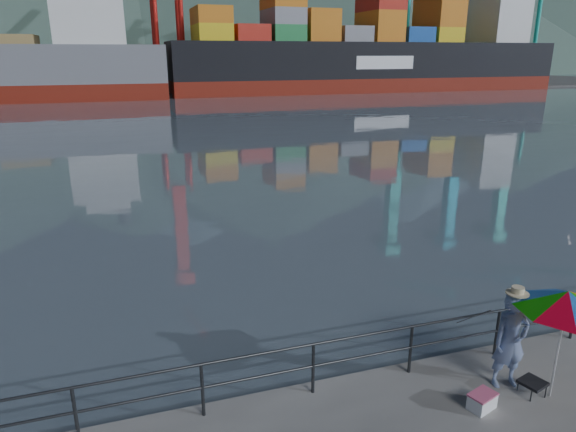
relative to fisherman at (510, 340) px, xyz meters
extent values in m
cube|color=slate|center=(-2.51, 129.19, -0.93)|extent=(500.00, 280.00, 0.00)
cube|color=#514F4C|center=(7.49, 92.19, -0.93)|extent=(200.00, 40.00, 0.40)
cylinder|color=#2D3033|center=(-2.51, 0.89, 0.07)|extent=(22.00, 0.05, 0.05)
cylinder|color=#2D3033|center=(-2.51, 0.89, -0.38)|extent=(22.00, 0.05, 0.05)
cube|color=#2D3033|center=(-2.51, 0.89, -0.43)|extent=(22.00, 0.06, 1.00)
cube|color=red|center=(7.49, 91.19, 1.67)|extent=(6.00, 2.40, 5.20)
cube|color=#267F3F|center=(13.99, 91.19, 2.97)|extent=(6.00, 2.40, 7.80)
cube|color=#194CA5|center=(20.49, 91.19, 2.97)|extent=(6.00, 2.40, 7.80)
cube|color=yellow|center=(26.99, 91.19, 1.67)|extent=(6.00, 2.40, 5.20)
cube|color=#267F3F|center=(33.49, 91.19, 2.97)|extent=(6.00, 2.40, 7.80)
cube|color=red|center=(39.99, 91.19, 1.67)|extent=(6.00, 2.40, 5.20)
cube|color=yellow|center=(46.49, 91.19, 1.67)|extent=(6.00, 2.40, 5.20)
cube|color=yellow|center=(52.99, 91.19, 2.97)|extent=(6.00, 2.40, 7.80)
cube|color=yellow|center=(59.49, 91.19, 2.97)|extent=(6.00, 2.40, 7.80)
cube|color=#267F3F|center=(7.49, 94.19, 0.37)|extent=(6.00, 2.40, 2.60)
cube|color=red|center=(13.99, 94.19, 1.67)|extent=(6.00, 2.40, 5.20)
cube|color=gray|center=(20.49, 94.19, 0.37)|extent=(6.00, 2.40, 2.60)
cube|color=gray|center=(26.99, 94.19, 0.37)|extent=(6.00, 2.40, 2.60)
cube|color=orange|center=(33.49, 94.19, 2.97)|extent=(6.00, 2.40, 7.80)
cube|color=gray|center=(39.99, 94.19, 2.97)|extent=(6.00, 2.40, 7.80)
cube|color=#267F3F|center=(46.49, 94.19, 2.97)|extent=(6.00, 2.40, 7.80)
cube|color=#267F3F|center=(52.99, 94.19, 1.67)|extent=(6.00, 2.40, 5.20)
cube|color=gray|center=(59.49, 94.19, 2.97)|extent=(6.00, 2.40, 7.80)
imported|color=navy|center=(0.00, 0.00, 0.00)|extent=(0.73, 0.53, 1.85)
cylinder|color=white|center=(0.55, -0.55, 0.03)|extent=(0.04, 0.04, 1.92)
cone|color=blue|center=(0.55, -0.55, 0.99)|extent=(2.01, 2.01, 0.35)
cube|color=black|center=(0.26, -0.40, -0.68)|extent=(0.51, 0.51, 0.05)
cube|color=#2D3033|center=(0.26, -0.40, -0.82)|extent=(0.35, 0.35, 0.22)
cube|color=white|center=(-0.86, -0.45, -0.79)|extent=(0.54, 0.44, 0.27)
cylinder|color=black|center=(-0.08, 0.99, -0.93)|extent=(0.69, 1.74, 1.31)
cube|color=silver|center=(-8.98, 71.63, 9.57)|extent=(9.00, 7.65, 7.00)
cube|color=maroon|center=(34.50, 74.55, -0.18)|extent=(66.13, 11.02, 2.50)
cube|color=black|center=(34.50, 74.55, 3.87)|extent=(66.13, 11.02, 5.60)
cube|color=silver|center=(59.63, 74.55, 11.67)|extent=(7.00, 8.82, 10.00)
camera|label=1|loc=(-6.42, -6.56, 5.01)|focal=32.00mm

